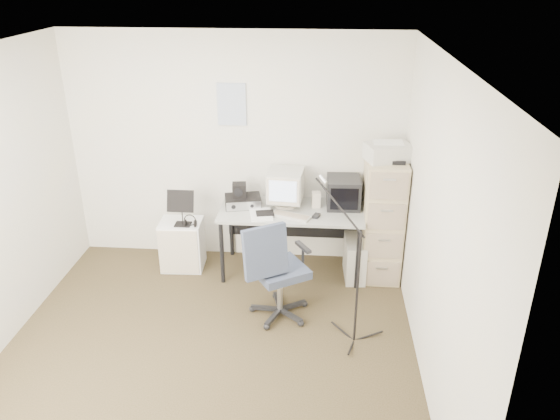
# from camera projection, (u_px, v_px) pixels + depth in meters

# --- Properties ---
(floor) EXTENTS (3.60, 3.60, 0.01)m
(floor) POSITION_uv_depth(u_px,v_px,m) (208.00, 353.00, 4.74)
(floor) COLOR #332C16
(floor) RESTS_ON ground
(ceiling) EXTENTS (3.60, 3.60, 0.01)m
(ceiling) POSITION_uv_depth(u_px,v_px,m) (188.00, 58.00, 3.70)
(ceiling) COLOR white
(ceiling) RESTS_ON ground
(wall_back) EXTENTS (3.60, 0.02, 2.50)m
(wall_back) POSITION_uv_depth(u_px,v_px,m) (235.00, 150.00, 5.85)
(wall_back) COLOR silver
(wall_back) RESTS_ON ground
(wall_front) EXTENTS (3.60, 0.02, 2.50)m
(wall_front) POSITION_uv_depth(u_px,v_px,m) (118.00, 388.00, 2.59)
(wall_front) COLOR silver
(wall_front) RESTS_ON ground
(wall_right) EXTENTS (0.02, 3.60, 2.50)m
(wall_right) POSITION_uv_depth(u_px,v_px,m) (436.00, 231.00, 4.09)
(wall_right) COLOR silver
(wall_right) RESTS_ON ground
(wall_calendar) EXTENTS (0.30, 0.02, 0.44)m
(wall_calendar) POSITION_uv_depth(u_px,v_px,m) (232.00, 104.00, 5.64)
(wall_calendar) COLOR white
(wall_calendar) RESTS_ON wall_back
(filing_cabinet) EXTENTS (0.40, 0.60, 1.30)m
(filing_cabinet) POSITION_uv_depth(u_px,v_px,m) (382.00, 218.00, 5.70)
(filing_cabinet) COLOR #CBB187
(filing_cabinet) RESTS_ON floor
(printer) EXTENTS (0.50, 0.41, 0.17)m
(printer) POSITION_uv_depth(u_px,v_px,m) (388.00, 152.00, 5.38)
(printer) COLOR beige
(printer) RESTS_ON filing_cabinet
(desk) EXTENTS (1.50, 0.70, 0.73)m
(desk) POSITION_uv_depth(u_px,v_px,m) (291.00, 241.00, 5.86)
(desk) COLOR #ACACAC
(desk) RESTS_ON floor
(crt_monitor) EXTENTS (0.38, 0.40, 0.39)m
(crt_monitor) POSITION_uv_depth(u_px,v_px,m) (286.00, 188.00, 5.73)
(crt_monitor) COLOR beige
(crt_monitor) RESTS_ON desk
(crt_tv) EXTENTS (0.36, 0.38, 0.31)m
(crt_tv) POSITION_uv_depth(u_px,v_px,m) (343.00, 192.00, 5.73)
(crt_tv) COLOR black
(crt_tv) RESTS_ON desk
(desk_speaker) EXTENTS (0.10, 0.10, 0.17)m
(desk_speaker) POSITION_uv_depth(u_px,v_px,m) (316.00, 200.00, 5.74)
(desk_speaker) COLOR beige
(desk_speaker) RESTS_ON desk
(keyboard) EXTENTS (0.43, 0.28, 0.02)m
(keyboard) POSITION_uv_depth(u_px,v_px,m) (291.00, 216.00, 5.54)
(keyboard) COLOR beige
(keyboard) RESTS_ON desk
(mouse) EXTENTS (0.09, 0.11, 0.03)m
(mouse) POSITION_uv_depth(u_px,v_px,m) (316.00, 216.00, 5.53)
(mouse) COLOR black
(mouse) RESTS_ON desk
(radio_receiver) EXTENTS (0.42, 0.34, 0.11)m
(radio_receiver) POSITION_uv_depth(u_px,v_px,m) (243.00, 201.00, 5.77)
(radio_receiver) COLOR black
(radio_receiver) RESTS_ON desk
(radio_speaker) EXTENTS (0.16, 0.15, 0.14)m
(radio_speaker) POSITION_uv_depth(u_px,v_px,m) (239.00, 190.00, 5.73)
(radio_speaker) COLOR black
(radio_speaker) RESTS_ON radio_receiver
(papers) EXTENTS (0.28, 0.34, 0.02)m
(papers) POSITION_uv_depth(u_px,v_px,m) (261.00, 214.00, 5.58)
(papers) COLOR white
(papers) RESTS_ON desk
(pc_tower) EXTENTS (0.23, 0.47, 0.43)m
(pc_tower) POSITION_uv_depth(u_px,v_px,m) (355.00, 258.00, 5.81)
(pc_tower) COLOR beige
(pc_tower) RESTS_ON floor
(office_chair) EXTENTS (0.81, 0.81, 1.01)m
(office_chair) POSITION_uv_depth(u_px,v_px,m) (280.00, 269.00, 5.05)
(office_chair) COLOR #3E4655
(office_chair) RESTS_ON floor
(side_cart) EXTENTS (0.46, 0.37, 0.55)m
(side_cart) POSITION_uv_depth(u_px,v_px,m) (182.00, 244.00, 5.97)
(side_cart) COLOR white
(side_cart) RESTS_ON floor
(music_stand) EXTENTS (0.29, 0.16, 0.41)m
(music_stand) POSITION_uv_depth(u_px,v_px,m) (182.00, 207.00, 5.70)
(music_stand) COLOR black
(music_stand) RESTS_ON side_cart
(headphones) EXTENTS (0.17, 0.17, 0.03)m
(headphones) POSITION_uv_depth(u_px,v_px,m) (190.00, 222.00, 5.73)
(headphones) COLOR black
(headphones) RESTS_ON side_cart
(mic_stand) EXTENTS (0.03, 0.03, 1.42)m
(mic_stand) POSITION_uv_depth(u_px,v_px,m) (359.00, 271.00, 4.60)
(mic_stand) COLOR black
(mic_stand) RESTS_ON floor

